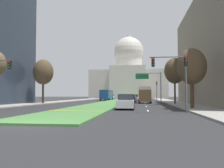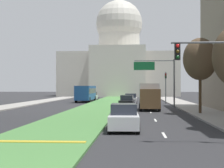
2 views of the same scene
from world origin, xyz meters
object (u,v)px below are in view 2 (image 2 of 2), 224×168
sedan_lead_stopped (124,118)px  sedan_far_horizon (93,96)px  traffic_light_near_right (219,67)px  capitol_building (119,61)px  overhead_guide_sign (159,73)px  city_bus (86,92)px  sedan_midblock (127,102)px  street_tree_right_mid (200,59)px  sedan_distant (131,99)px  box_truck_delivery (149,96)px  traffic_light_far_right (166,84)px

sedan_lead_stopped → sedan_far_horizon: sedan_lead_stopped is taller
traffic_light_near_right → capitol_building: bearing=95.7°
overhead_guide_sign → city_bus: 21.33m
sedan_midblock → sedan_far_horizon: (-7.77, 26.56, 0.01)m
street_tree_right_mid → sedan_midblock: 14.35m
capitol_building → street_tree_right_mid: (11.49, -71.70, -5.02)m
sedan_distant → box_truck_delivery: bearing=-80.5°
traffic_light_far_right → sedan_distant: 6.52m
overhead_guide_sign → box_truck_delivery: size_ratio=1.02×
street_tree_right_mid → sedan_far_horizon: size_ratio=1.81×
sedan_lead_stopped → sedan_far_horizon: bearing=99.0°
traffic_light_far_right → city_bus: traffic_light_far_right is taller
sedan_far_horizon → box_truck_delivery: size_ratio=0.67×
overhead_guide_sign → sedan_far_horizon: (-12.05, 26.29, -3.85)m
sedan_lead_stopped → box_truck_delivery: box_truck_delivery is taller
traffic_light_near_right → overhead_guide_sign: size_ratio=0.80×
overhead_guide_sign → sedan_lead_stopped: (-3.89, -25.14, -3.84)m
capitol_building → sedan_midblock: size_ratio=7.79×
sedan_far_horizon → overhead_guide_sign: bearing=-65.4°
capitol_building → overhead_guide_sign: 61.15m
capitol_building → sedan_midblock: 61.50m
traffic_light_far_right → street_tree_right_mid: size_ratio=0.67×
traffic_light_far_right → overhead_guide_sign: overhead_guide_sign is taller
street_tree_right_mid → city_bus: street_tree_right_mid is taller
street_tree_right_mid → sedan_distant: 22.36m
traffic_light_near_right → city_bus: bearing=105.5°
street_tree_right_mid → sedan_distant: size_ratio=1.86×
sedan_far_horizon → city_bus: bearing=-91.1°
traffic_light_near_right → sedan_far_horizon: size_ratio=1.21×
sedan_distant → street_tree_right_mid: bearing=-70.5°
traffic_light_far_right → street_tree_right_mid: (1.59, -22.47, 2.30)m
traffic_light_far_right → overhead_guide_sign: size_ratio=0.80×
traffic_light_far_right → sedan_lead_stopped: size_ratio=1.10×
sedan_lead_stopped → traffic_light_near_right: bearing=-46.8°
capitol_building → overhead_guide_sign: capitol_building is taller
traffic_light_far_right → city_bus: (-14.07, 6.13, -1.54)m
traffic_light_near_right → overhead_guide_sign: bearing=91.9°
street_tree_right_mid → sedan_lead_stopped: (-7.32, -13.77, -4.81)m
overhead_guide_sign → sedan_midblock: overhead_guide_sign is taller
box_truck_delivery → traffic_light_far_right: bearing=78.4°
sedan_far_horizon → box_truck_delivery: box_truck_delivery is taller
traffic_light_far_right → city_bus: bearing=156.4°
traffic_light_far_right → sedan_distant: bearing=-161.6°
traffic_light_near_right → sedan_lead_stopped: size_ratio=1.10×
overhead_guide_sign → sedan_far_horizon: 29.18m
traffic_light_near_right → street_tree_right_mid: size_ratio=0.67×
traffic_light_near_right → sedan_far_horizon: (-13.04, 56.62, -3.00)m
traffic_light_far_right → sedan_midblock: (-6.11, -11.37, -2.52)m
capitol_building → sedan_far_horizon: bearing=-96.7°
street_tree_right_mid → sedan_midblock: size_ratio=1.74×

